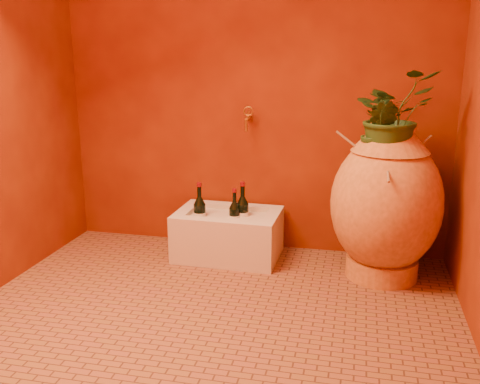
% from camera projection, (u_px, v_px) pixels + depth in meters
% --- Properties ---
extents(floor, '(2.50, 2.50, 0.00)m').
position_uv_depth(floor, '(214.00, 311.00, 2.74)').
color(floor, brown).
rests_on(floor, ground).
extents(wall_back, '(2.50, 0.02, 2.50)m').
position_uv_depth(wall_back, '(254.00, 58.00, 3.36)').
color(wall_back, '#5D1705').
rests_on(wall_back, ground).
extents(amphora, '(0.79, 0.79, 0.90)m').
position_uv_depth(amphora, '(386.00, 203.00, 3.06)').
color(amphora, '#D88A3D').
rests_on(amphora, floor).
extents(stone_basin, '(0.66, 0.46, 0.30)m').
position_uv_depth(stone_basin, '(228.00, 235.00, 3.44)').
color(stone_basin, beige).
rests_on(stone_basin, floor).
extents(wine_bottle_a, '(0.08, 0.08, 0.33)m').
position_uv_depth(wine_bottle_a, '(243.00, 214.00, 3.41)').
color(wine_bottle_a, black).
rests_on(wine_bottle_a, stone_basin).
extents(wine_bottle_b, '(0.08, 0.08, 0.33)m').
position_uv_depth(wine_bottle_b, '(200.00, 215.00, 3.40)').
color(wine_bottle_b, black).
rests_on(wine_bottle_b, stone_basin).
extents(wine_bottle_c, '(0.07, 0.07, 0.29)m').
position_uv_depth(wine_bottle_c, '(234.00, 217.00, 3.39)').
color(wine_bottle_c, black).
rests_on(wine_bottle_c, stone_basin).
extents(wall_tap, '(0.07, 0.14, 0.15)m').
position_uv_depth(wall_tap, '(248.00, 117.00, 3.39)').
color(wall_tap, '#AF8128').
rests_on(wall_tap, wall_back).
extents(plant_main, '(0.58, 0.57, 0.49)m').
position_uv_depth(plant_main, '(392.00, 115.00, 2.91)').
color(plant_main, '#214117').
rests_on(plant_main, amphora).
extents(plant_side, '(0.23, 0.21, 0.35)m').
position_uv_depth(plant_side, '(379.00, 133.00, 2.92)').
color(plant_side, '#214117').
rests_on(plant_side, amphora).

